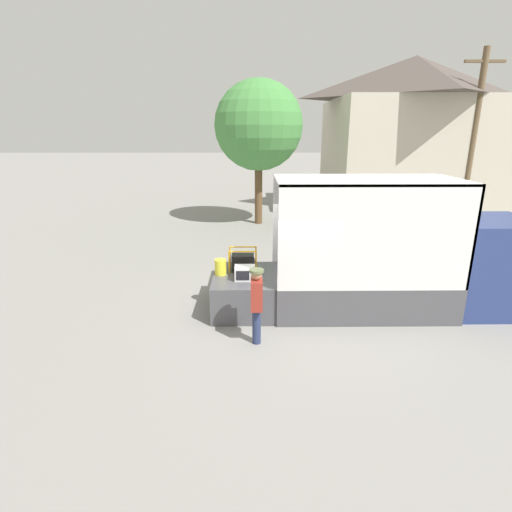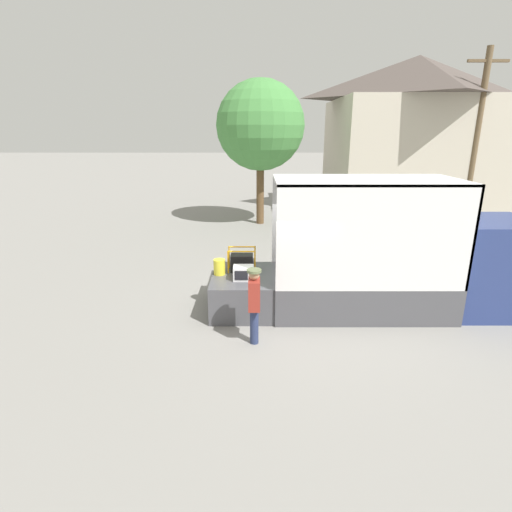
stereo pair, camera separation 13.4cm
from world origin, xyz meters
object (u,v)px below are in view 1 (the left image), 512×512
(worker_person, at_px, (257,299))
(street_tree, at_px, (259,126))
(orange_bucket, at_px, (221,267))
(microwave, at_px, (245,273))
(utility_pole, at_px, (473,137))
(box_truck, at_px, (419,271))
(portable_generator, at_px, (244,262))

(worker_person, distance_m, street_tree, 12.21)
(orange_bucket, relative_size, street_tree, 0.06)
(microwave, xyz_separation_m, utility_pole, (10.38, 9.98, 3.02))
(box_truck, xyz_separation_m, worker_person, (-4.09, -1.78, 0.03))
(microwave, height_order, street_tree, street_tree)
(street_tree, bearing_deg, microwave, -92.81)
(microwave, xyz_separation_m, portable_generator, (-0.04, 0.66, 0.06))
(box_truck, height_order, utility_pole, utility_pole)
(worker_person, height_order, street_tree, street_tree)
(orange_bucket, bearing_deg, box_truck, -0.27)
(portable_generator, bearing_deg, street_tree, 86.74)
(box_truck, bearing_deg, orange_bucket, 179.73)
(orange_bucket, height_order, street_tree, street_tree)
(portable_generator, xyz_separation_m, utility_pole, (10.43, 9.32, 2.96))
(microwave, height_order, portable_generator, portable_generator)
(portable_generator, bearing_deg, utility_pole, 41.81)
(portable_generator, bearing_deg, box_truck, -4.18)
(orange_bucket, relative_size, worker_person, 0.24)
(worker_person, bearing_deg, box_truck, 23.57)
(microwave, bearing_deg, street_tree, 87.19)
(microwave, bearing_deg, portable_generator, 93.76)
(utility_pole, height_order, street_tree, utility_pole)
(box_truck, relative_size, orange_bucket, 16.01)
(portable_generator, distance_m, utility_pole, 14.30)
(portable_generator, bearing_deg, worker_person, -81.73)
(microwave, distance_m, portable_generator, 0.66)
(box_truck, bearing_deg, microwave, -175.61)
(microwave, relative_size, street_tree, 0.07)
(orange_bucket, xyz_separation_m, worker_person, (0.88, -1.81, -0.08))
(box_truck, bearing_deg, portable_generator, 175.82)
(worker_person, bearing_deg, utility_pole, 48.48)
(utility_pole, bearing_deg, microwave, -136.13)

